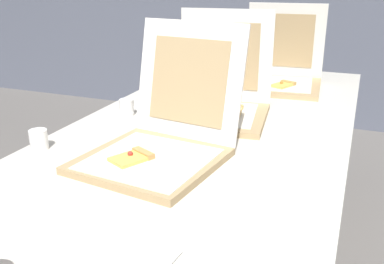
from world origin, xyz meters
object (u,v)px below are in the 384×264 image
(pizza_box_front, at_px, (159,141))
(cup_white_mid, at_px, (127,107))
(cup_white_far, at_px, (176,91))
(napkin_pile, at_px, (132,259))
(pizza_box_middle, at_px, (219,102))
(table, at_px, (205,142))
(cup_white_near_left, at_px, (39,140))
(pizza_box_back, at_px, (281,76))

(pizza_box_front, relative_size, cup_white_mid, 7.76)
(cup_white_far, distance_m, napkin_pile, 1.18)
(cup_white_mid, bearing_deg, cup_white_far, 75.29)
(napkin_pile, bearing_deg, pizza_box_middle, 97.85)
(pizza_box_middle, relative_size, cup_white_far, 6.45)
(cup_white_mid, xyz_separation_m, napkin_pile, (0.47, -0.81, -0.03))
(pizza_box_front, bearing_deg, napkin_pile, -62.77)
(table, xyz_separation_m, cup_white_near_left, (-0.44, -0.36, 0.07))
(pizza_box_front, relative_size, pizza_box_middle, 1.20)
(table, distance_m, napkin_pile, 0.77)
(table, height_order, cup_white_mid, cup_white_mid)
(pizza_box_back, relative_size, cup_white_far, 6.23)
(pizza_box_front, bearing_deg, cup_white_far, 117.29)
(pizza_box_middle, height_order, napkin_pile, pizza_box_middle)
(cup_white_mid, bearing_deg, napkin_pile, -59.97)
(pizza_box_back, height_order, cup_white_near_left, pizza_box_back)
(cup_white_far, height_order, napkin_pile, cup_white_far)
(pizza_box_back, relative_size, napkin_pile, 2.45)
(pizza_box_middle, relative_size, cup_white_mid, 6.45)
(table, distance_m, cup_white_far, 0.46)
(table, bearing_deg, cup_white_mid, 170.32)
(cup_white_mid, relative_size, cup_white_near_left, 1.00)
(pizza_box_front, bearing_deg, cup_white_near_left, -161.00)
(pizza_box_back, xyz_separation_m, cup_white_far, (-0.40, -0.38, -0.02))
(pizza_box_middle, xyz_separation_m, cup_white_near_left, (-0.43, -0.54, -0.02))
(cup_white_mid, height_order, cup_white_near_left, same)
(pizza_box_back, bearing_deg, pizza_box_middle, -108.68)
(cup_white_far, xyz_separation_m, cup_white_near_left, (-0.16, -0.72, 0.00))
(cup_white_near_left, bearing_deg, cup_white_far, 77.07)
(table, relative_size, pizza_box_front, 4.64)
(table, distance_m, pizza_box_back, 0.76)
(pizza_box_back, xyz_separation_m, napkin_pile, (-0.01, -1.50, -0.05))
(cup_white_far, relative_size, napkin_pile, 0.39)
(cup_white_mid, relative_size, napkin_pile, 0.39)
(pizza_box_front, height_order, cup_white_far, pizza_box_front)
(pizza_box_back, height_order, cup_white_far, pizza_box_back)
(table, distance_m, cup_white_mid, 0.36)
(pizza_box_middle, xyz_separation_m, napkin_pile, (0.13, -0.94, -0.05))
(pizza_box_front, distance_m, cup_white_mid, 0.46)
(table, distance_m, pizza_box_middle, 0.21)
(pizza_box_middle, distance_m, cup_white_far, 0.31)
(cup_white_far, xyz_separation_m, napkin_pile, (0.39, -1.12, -0.03))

